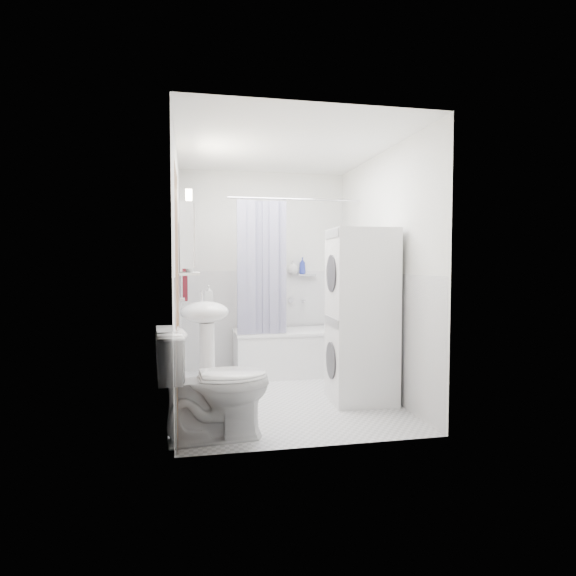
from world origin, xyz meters
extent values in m
plane|color=silver|center=(0.00, 0.00, 0.00)|extent=(2.60, 2.60, 0.00)
plane|color=silver|center=(0.00, 1.30, 1.20)|extent=(2.00, 0.00, 2.00)
plane|color=silver|center=(0.00, -1.30, 1.20)|extent=(2.00, 0.00, 2.00)
plane|color=silver|center=(-1.00, 0.00, 1.20)|extent=(0.00, 2.60, 2.60)
plane|color=silver|center=(1.00, 0.00, 1.20)|extent=(0.00, 2.60, 2.60)
plane|color=white|center=(0.00, 0.00, 2.40)|extent=(2.60, 2.60, 0.00)
plane|color=white|center=(0.00, 1.29, 0.60)|extent=(1.98, 0.00, 1.98)
plane|color=white|center=(-0.99, 0.00, 0.60)|extent=(0.00, 2.58, 2.58)
plane|color=white|center=(0.99, 0.00, 0.60)|extent=(0.00, 2.58, 2.58)
plane|color=brown|center=(-0.98, -0.88, 1.00)|extent=(0.00, 2.00, 2.00)
cylinder|color=silver|center=(-0.95, -0.55, 1.00)|extent=(0.04, 0.04, 0.04)
cube|color=white|center=(0.28, 0.92, 0.24)|extent=(1.33, 0.62, 0.49)
cube|color=white|center=(0.28, 0.92, 0.50)|extent=(1.35, 0.64, 0.03)
cube|color=silver|center=(0.28, 0.92, 0.39)|extent=(1.15, 0.44, 0.20)
cylinder|color=silver|center=(0.48, 1.25, 0.84)|extent=(0.04, 0.12, 0.04)
cylinder|color=silver|center=(0.28, 0.66, 2.00)|extent=(1.53, 0.02, 0.02)
cube|color=#19164D|center=(-0.34, 0.66, 1.25)|extent=(0.10, 0.02, 1.45)
cube|color=#19164D|center=(-0.25, 0.66, 1.25)|extent=(0.10, 0.02, 1.45)
cube|color=#19164D|center=(-0.16, 0.66, 1.25)|extent=(0.10, 0.02, 1.45)
cube|color=#19164D|center=(-0.07, 0.66, 1.25)|extent=(0.10, 0.02, 1.45)
cube|color=#19164D|center=(0.02, 0.66, 1.25)|extent=(0.10, 0.02, 1.45)
cube|color=#19164D|center=(0.11, 0.66, 1.25)|extent=(0.10, 0.02, 1.45)
ellipsoid|color=white|center=(-0.76, -0.09, 0.85)|extent=(0.44, 0.37, 0.20)
cylinder|color=white|center=(-0.74, -0.09, 0.38)|extent=(0.14, 0.14, 0.75)
cylinder|color=silver|center=(-0.78, 0.05, 0.97)|extent=(0.03, 0.03, 0.14)
cylinder|color=silver|center=(-0.78, 0.01, 1.03)|extent=(0.02, 0.10, 0.02)
cube|color=white|center=(-0.91, 0.10, 1.55)|extent=(0.12, 0.50, 0.60)
cube|color=white|center=(-0.84, 0.10, 1.55)|extent=(0.01, 0.47, 0.57)
cube|color=#FFEABF|center=(-0.89, 0.10, 1.93)|extent=(0.06, 0.45, 0.06)
cube|color=silver|center=(-0.89, 0.10, 1.20)|extent=(0.18, 0.54, 0.02)
cube|color=silver|center=(0.53, 1.24, 1.15)|extent=(0.22, 0.06, 0.02)
cube|color=#521520|center=(-0.94, 0.75, 1.32)|extent=(0.05, 0.36, 0.84)
cube|color=#521520|center=(-0.91, 0.75, 1.71)|extent=(0.03, 0.31, 0.08)
cylinder|color=silver|center=(-0.95, 0.75, 1.75)|extent=(0.02, 0.04, 0.02)
cube|color=white|center=(0.68, -0.28, 0.40)|extent=(0.60, 0.60, 0.81)
cylinder|color=#2D2D33|center=(0.39, -0.28, 0.40)|extent=(0.04, 0.34, 0.34)
cube|color=gray|center=(0.39, -0.28, 0.76)|extent=(0.04, 0.51, 0.08)
cube|color=white|center=(0.68, -0.28, 1.21)|extent=(0.60, 0.60, 0.81)
cylinder|color=#2D2D33|center=(0.39, -0.28, 1.20)|extent=(0.04, 0.34, 0.34)
cube|color=gray|center=(0.39, -0.28, 1.57)|extent=(0.04, 0.51, 0.08)
imported|color=white|center=(-0.72, -1.00, 0.41)|extent=(0.87, 0.53, 0.82)
imported|color=gray|center=(-0.71, 0.25, 0.95)|extent=(0.08, 0.17, 0.08)
imported|color=gray|center=(-0.89, -0.05, 1.25)|extent=(0.07, 0.18, 0.07)
imported|color=gray|center=(-0.89, 0.22, 1.26)|extent=(0.10, 0.09, 0.10)
imported|color=gray|center=(0.35, 1.24, 1.23)|extent=(0.13, 0.17, 0.13)
imported|color=#2835A0|center=(0.47, 1.24, 1.20)|extent=(0.08, 0.21, 0.08)
camera|label=1|loc=(-0.88, -4.53, 1.30)|focal=30.00mm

